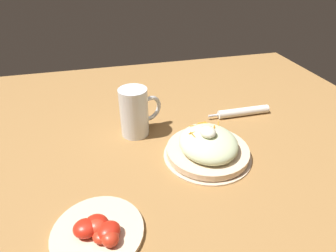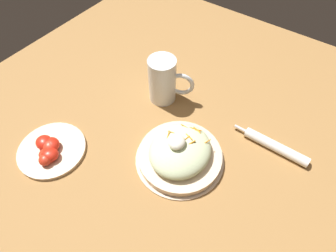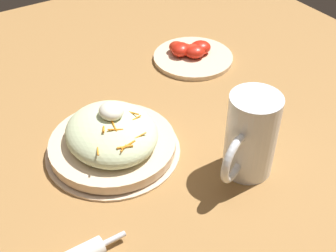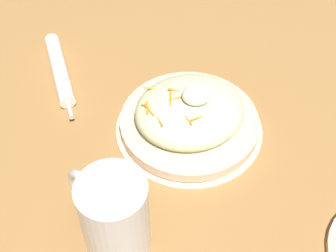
# 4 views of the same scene
# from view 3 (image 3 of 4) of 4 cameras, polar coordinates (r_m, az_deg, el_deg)

# --- Properties ---
(ground_plane) EXTENTS (1.43, 1.43, 0.00)m
(ground_plane) POSITION_cam_3_polar(r_m,az_deg,el_deg) (0.80, -3.66, -3.83)
(ground_plane) COLOR #9E703D
(salad_plate) EXTENTS (0.24, 0.24, 0.10)m
(salad_plate) POSITION_cam_3_polar(r_m,az_deg,el_deg) (0.79, -7.13, -1.56)
(salad_plate) COLOR beige
(salad_plate) RESTS_ON ground_plane
(beer_mug) EXTENTS (0.09, 0.13, 0.15)m
(beer_mug) POSITION_cam_3_polar(r_m,az_deg,el_deg) (0.74, 10.38, -1.65)
(beer_mug) COLOR white
(beer_mug) RESTS_ON ground_plane
(tomato_plate) EXTENTS (0.18, 0.18, 0.04)m
(tomato_plate) POSITION_cam_3_polar(r_m,az_deg,el_deg) (1.05, 3.04, 9.19)
(tomato_plate) COLOR beige
(tomato_plate) RESTS_ON ground_plane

